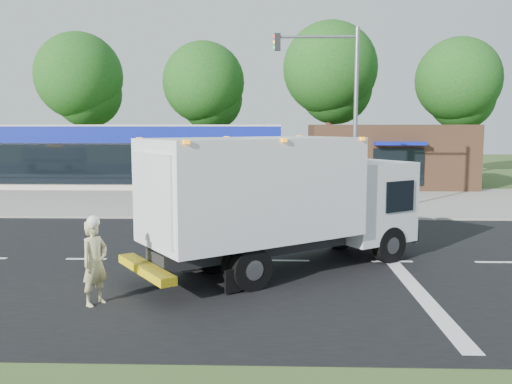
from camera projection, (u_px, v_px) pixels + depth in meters
ground at (289, 261)px, 15.86m from camera, size 120.00×120.00×0.00m
road_asphalt at (289, 261)px, 15.86m from camera, size 60.00×14.00×0.02m
sidewalk at (283, 214)px, 23.99m from camera, size 60.00×2.40×0.12m
parking_apron at (281, 198)px, 29.75m from camera, size 60.00×9.00×0.02m
lane_markings at (341, 273)px, 14.48m from camera, size 55.20×7.00×0.01m
ems_box_truck at (281, 194)px, 14.61m from camera, size 8.19×6.79×3.65m
emergency_worker at (95, 261)px, 11.89m from camera, size 0.73×0.82×2.01m
retail_strip_mall at (144, 155)px, 35.66m from camera, size 18.00×6.20×4.00m
brown_storefront at (388, 156)px, 35.22m from camera, size 10.00×6.70×4.00m
traffic_signal_pole at (340, 102)px, 22.73m from camera, size 3.51×0.25×8.00m
background_trees at (269, 82)px, 42.92m from camera, size 36.77×7.39×12.10m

